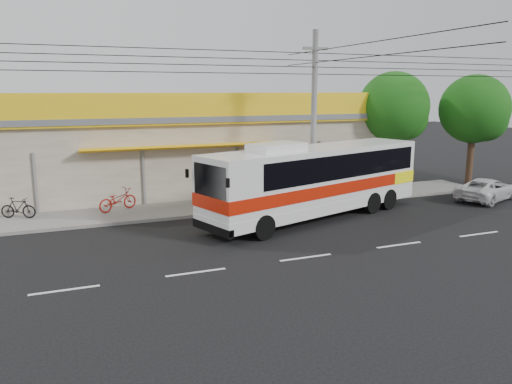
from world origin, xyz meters
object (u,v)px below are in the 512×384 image
at_px(motorbike_red, 118,200).
at_px(tree_far, 477,111).
at_px(tree_near, 396,109).
at_px(motorbike_dark, 18,208).
at_px(utility_pole, 315,63).
at_px(coach_bus, 319,176).
at_px(white_car, 487,189).

relative_size(motorbike_red, tree_far, 0.30).
distance_m(motorbike_red, tree_near, 16.99).
bearing_deg(tree_near, motorbike_dark, -177.98).
bearing_deg(utility_pole, tree_far, 7.38).
height_order(coach_bus, motorbike_red, coach_bus).
xyz_separation_m(tree_near, tree_far, (4.54, -1.74, -0.12)).
height_order(motorbike_dark, white_car, white_car).
relative_size(motorbike_dark, tree_near, 0.23).
relative_size(motorbike_red, white_car, 0.47).
relative_size(coach_bus, motorbike_dark, 7.57).
bearing_deg(tree_near, motorbike_red, -177.02).
relative_size(coach_bus, tree_near, 1.73).
relative_size(tree_near, tree_far, 1.03).
xyz_separation_m(motorbike_red, tree_near, (16.49, 0.86, 4.02)).
relative_size(motorbike_dark, tree_far, 0.23).
bearing_deg(motorbike_dark, white_car, -77.82).
bearing_deg(utility_pole, tree_near, 24.20).
xyz_separation_m(motorbike_red, white_car, (18.83, -4.25, -0.08)).
bearing_deg(utility_pole, coach_bus, -108.69).
distance_m(utility_pole, tree_far, 12.19).
bearing_deg(white_car, motorbike_red, 57.14).
distance_m(utility_pole, tree_near, 8.35).
relative_size(white_car, tree_far, 0.63).
distance_m(coach_bus, tree_near, 9.74).
xyz_separation_m(coach_bus, tree_far, (12.42, 3.28, 2.63)).
height_order(coach_bus, tree_near, tree_near).
height_order(motorbike_red, tree_near, tree_near).
bearing_deg(motorbike_red, coach_bus, -141.87).
bearing_deg(motorbike_red, utility_pole, -130.78).
xyz_separation_m(motorbike_dark, utility_pole, (13.54, -2.54, 6.48)).
bearing_deg(tree_near, coach_bus, -147.49).
bearing_deg(utility_pole, motorbike_dark, 169.36).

